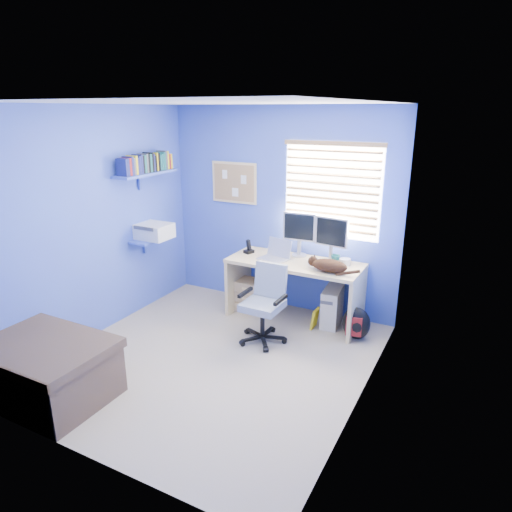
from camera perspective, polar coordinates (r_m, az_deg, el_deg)
The scene contains 23 objects.
floor at distance 4.82m, azimuth -5.29°, elevation -12.71°, with size 3.00×3.20×0.00m, color #A08E7A.
ceiling at distance 4.15m, azimuth -6.32°, elevation 18.53°, with size 3.00×3.20×0.00m, color white.
wall_back at distance 5.68m, azimuth 3.10°, elevation 5.71°, with size 3.00×0.01×2.50m, color #4356C7.
wall_front at distance 3.18m, azimuth -21.71°, elevation -5.52°, with size 3.00×0.01×2.50m, color #4356C7.
wall_left at distance 5.27m, azimuth -19.59°, elevation 3.73°, with size 0.01×3.20×2.50m, color #4356C7.
wall_right at distance 3.75m, azimuth 13.86°, elevation -1.28°, with size 0.01×3.20×2.50m, color #4356C7.
desk at distance 5.50m, azimuth 4.80°, elevation -4.33°, with size 1.58×0.65×0.74m, color #E2BD80.
laptop at distance 5.39m, azimuth 2.19°, elevation 0.64°, with size 0.33×0.26×0.22m, color silver.
monitor_left at distance 5.51m, azimuth 5.48°, elevation 2.69°, with size 0.40×0.12×0.54m, color silver.
monitor_right at distance 5.32m, azimuth 9.42°, elevation 1.98°, with size 0.40×0.12×0.54m, color silver.
phone at distance 5.64m, azimuth -0.91°, elevation 1.20°, with size 0.09×0.11×0.17m, color black.
mug at distance 5.35m, azimuth 9.89°, elevation -0.41°, with size 0.10×0.09×0.10m, color #165A54.
cd_spindle at distance 5.34m, azimuth 11.06°, elevation -0.69°, with size 0.13×0.13×0.07m, color silver.
cat at distance 5.06m, azimuth 9.19°, elevation -1.21°, with size 0.40×0.21×0.14m, color black.
tower_pc at distance 5.49m, azimuth 9.51°, elevation -6.22°, with size 0.19×0.44×0.45m, color beige.
drawer_boxes at distance 5.79m, azimuth -0.69°, elevation -4.91°, with size 0.35×0.28×0.41m, color tan.
yellow_book at distance 5.41m, azimuth 7.35°, elevation -7.76°, with size 0.03×0.17×0.24m, color yellow.
backpack at distance 5.23m, azimuth 12.41°, elevation -8.19°, with size 0.31×0.24×0.37m, color black.
bed_corner at distance 4.52m, azimuth -24.71°, elevation -12.80°, with size 1.10×0.78×0.53m, color #473229.
office_chair at distance 5.03m, azimuth 1.05°, elevation -7.16°, with size 0.50×0.50×0.85m.
window_blinds at distance 5.36m, azimuth 9.40°, elevation 8.04°, with size 1.15×0.05×1.10m.
corkboard at distance 5.90m, azimuth -2.75°, elevation 9.14°, with size 0.64×0.02×0.52m.
wall_shelves at distance 5.66m, azimuth -13.25°, elevation 7.12°, with size 0.42×0.90×1.05m.
Camera 1 is at (2.29, -3.46, 2.45)m, focal length 32.00 mm.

